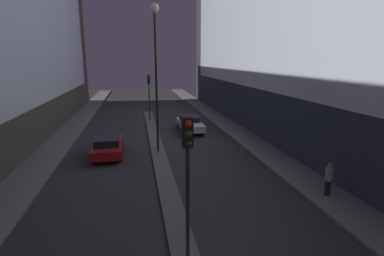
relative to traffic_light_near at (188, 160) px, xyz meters
name	(u,v)px	position (x,y,z in m)	size (l,w,h in m)	color
building_left	(1,26)	(-11.68, 18.98, 5.50)	(6.01, 44.72, 18.30)	#423D38
median_strip	(157,148)	(0.00, 13.46, -3.59)	(0.98, 31.68, 0.12)	#56544F
traffic_light_near	(188,160)	(0.00, 0.00, 0.00)	(0.32, 0.42, 4.83)	black
traffic_light_mid	(149,87)	(0.00, 23.75, 0.00)	(0.32, 0.42, 4.83)	black
street_lamp	(155,47)	(0.00, 12.36, 3.67)	(0.62, 0.62, 9.98)	black
car_left_lane	(108,146)	(-3.46, 12.36, -2.94)	(1.90, 4.64, 1.38)	maroon
car_right_lane	(190,123)	(3.46, 18.58, -2.94)	(1.94, 4.78, 1.37)	silver
pedestrian_on_right_sidewalk	(329,178)	(7.50, 3.68, -2.66)	(0.36, 0.36, 1.60)	black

